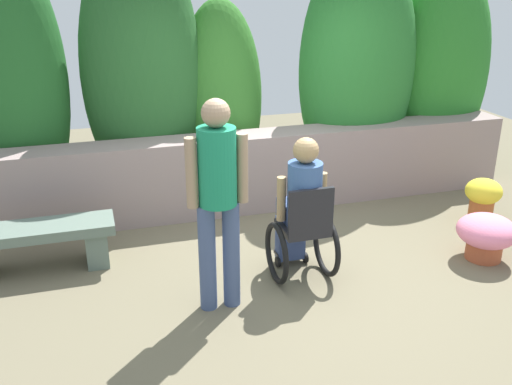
{
  "coord_description": "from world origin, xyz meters",
  "views": [
    {
      "loc": [
        -1.72,
        -4.42,
        2.65
      ],
      "look_at": [
        -0.4,
        -0.04,
        0.85
      ],
      "focal_mm": 40.31,
      "sensor_mm": 36.0,
      "label": 1
    }
  ],
  "objects": [
    {
      "name": "flower_pot_purple_near",
      "position": [
        2.34,
        0.45,
        0.3
      ],
      "size": [
        0.39,
        0.39,
        0.51
      ],
      "color": "#AB572A",
      "rests_on": "ground"
    },
    {
      "name": "hedge_backdrop",
      "position": [
        0.32,
        2.18,
        1.45
      ],
      "size": [
        6.53,
        1.2,
        3.06
      ],
      "color": "#236027",
      "rests_on": "ground"
    },
    {
      "name": "stone_retaining_wall",
      "position": [
        0.0,
        1.59,
        0.45
      ],
      "size": [
        6.46,
        0.44,
        0.9
      ],
      "primitive_type": "cube",
      "color": "gray",
      "rests_on": "ground"
    },
    {
      "name": "flower_pot_terracotta_by_wall",
      "position": [
        1.84,
        -0.28,
        0.26
      ],
      "size": [
        0.56,
        0.56,
        0.45
      ],
      "color": "#AF5031",
      "rests_on": "ground"
    },
    {
      "name": "person_in_wheelchair",
      "position": [
        0.01,
        -0.08,
        0.62
      ],
      "size": [
        0.53,
        0.66,
        1.33
      ],
      "rotation": [
        0.0,
        0.0,
        0.1
      ],
      "color": "black",
      "rests_on": "ground"
    },
    {
      "name": "ground_plane",
      "position": [
        0.0,
        0.0,
        0.0
      ],
      "size": [
        11.72,
        11.72,
        0.0
      ],
      "primitive_type": "plane",
      "color": "#6A624B"
    },
    {
      "name": "stone_bench",
      "position": [
        -2.28,
        0.72,
        0.29
      ],
      "size": [
        1.4,
        0.42,
        0.45
      ],
      "rotation": [
        0.0,
        0.0,
        0.07
      ],
      "color": "#5A6B60",
      "rests_on": "ground"
    },
    {
      "name": "person_standing_companion",
      "position": [
        -0.81,
        -0.36,
        1.02
      ],
      "size": [
        0.49,
        0.3,
        1.76
      ],
      "rotation": [
        0.0,
        0.0,
        -0.25
      ],
      "color": "#41527B",
      "rests_on": "ground"
    }
  ]
}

